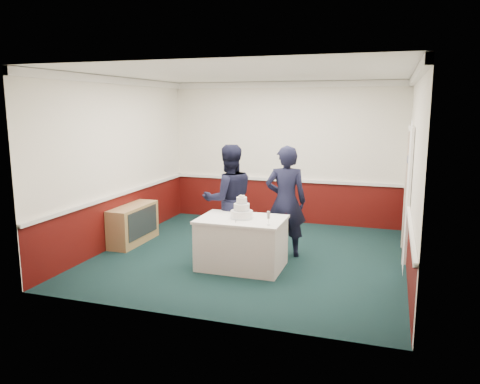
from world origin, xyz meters
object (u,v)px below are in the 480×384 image
(cake_knife, at_px, (236,221))
(person_man, at_px, (229,199))
(sideboard, at_px, (133,224))
(cake_table, at_px, (242,242))
(champagne_flute, at_px, (269,216))
(person_woman, at_px, (286,201))
(wedding_cake, at_px, (242,211))

(cake_knife, distance_m, person_man, 0.96)
(sideboard, distance_m, cake_table, 2.39)
(champagne_flute, bearing_deg, cake_table, 150.75)
(sideboard, bearing_deg, person_woman, 2.99)
(person_man, bearing_deg, cake_table, 89.71)
(sideboard, distance_m, person_man, 1.96)
(wedding_cake, xyz_separation_m, person_woman, (0.52, 0.80, 0.03))
(sideboard, bearing_deg, champagne_flute, -18.32)
(cake_knife, xyz_separation_m, person_woman, (0.55, 1.00, 0.14))
(cake_table, distance_m, cake_knife, 0.44)
(person_man, relative_size, person_woman, 1.00)
(wedding_cake, distance_m, person_woman, 0.95)
(sideboard, relative_size, cake_knife, 5.45)
(champagne_flute, xyz_separation_m, person_man, (-0.94, 0.93, 0.00))
(cake_knife, bearing_deg, person_woman, 42.02)
(sideboard, relative_size, champagne_flute, 5.85)
(champagne_flute, bearing_deg, wedding_cake, 150.75)
(cake_table, relative_size, person_woman, 0.71)
(sideboard, height_order, person_woman, person_woman)
(wedding_cake, bearing_deg, sideboard, 164.28)
(sideboard, bearing_deg, cake_knife, -20.46)
(wedding_cake, xyz_separation_m, cake_knife, (-0.03, -0.20, -0.11))
(sideboard, height_order, wedding_cake, wedding_cake)
(champagne_flute, height_order, person_woman, person_woman)
(wedding_cake, height_order, person_man, person_man)
(cake_table, bearing_deg, sideboard, 164.28)
(sideboard, xyz_separation_m, cake_knife, (2.27, -0.85, 0.44))
(wedding_cake, bearing_deg, person_woman, 57.08)
(cake_knife, height_order, person_man, person_man)
(person_man, height_order, person_woman, person_man)
(sideboard, height_order, person_man, person_man)
(cake_table, xyz_separation_m, champagne_flute, (0.50, -0.28, 0.53))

